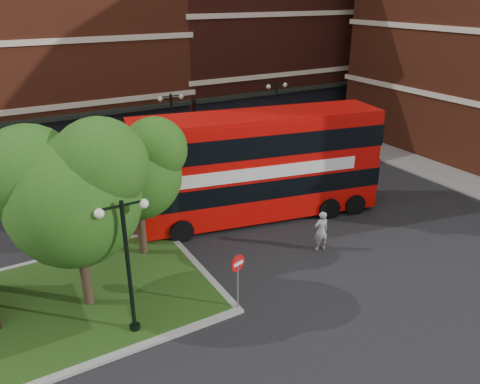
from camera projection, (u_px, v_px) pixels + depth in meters
ground at (271, 288)px, 18.62m from camera, size 120.00×120.00×0.00m
pavement_far at (136, 164)px, 31.69m from camera, size 44.00×3.00×0.12m
terrace_far_right at (255, 27)px, 40.96m from camera, size 18.00×12.00×16.00m
traffic_island at (46, 309)px, 17.28m from camera, size 12.60×7.60×0.15m
tree_island_west at (69, 188)px, 15.72m from camera, size 5.40×4.71×7.21m
tree_island_east at (133, 166)px, 19.31m from camera, size 4.46×3.90×6.29m
lamp_island at (128, 262)px, 15.12m from camera, size 1.72×0.36×5.00m
lamp_far_left at (172, 128)px, 29.93m from camera, size 1.72×0.36×5.00m
lamp_far_right at (276, 113)px, 33.62m from camera, size 1.72×0.36×5.00m
bus at (257, 159)px, 23.38m from camera, size 12.85×5.32×4.78m
woman at (321, 231)px, 21.05m from camera, size 0.76×0.56×1.90m
car_silver at (30, 185)px, 26.70m from camera, size 4.04×1.88×1.34m
car_white at (190, 157)px, 31.32m from camera, size 3.92×1.63×1.26m
no_entry_sign at (238, 272)px, 16.74m from camera, size 0.63×0.23×2.32m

